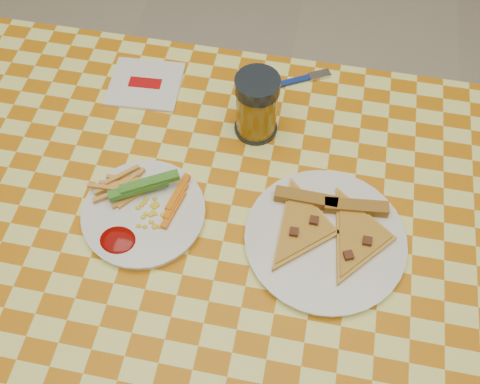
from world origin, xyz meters
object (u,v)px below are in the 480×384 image
at_px(table, 224,260).
at_px(plate_left, 144,214).
at_px(drink_glass, 257,106).
at_px(plate_right, 325,240).

distance_m(table, plate_left, 0.16).
bearing_deg(drink_glass, plate_left, -124.75).
relative_size(plate_left, plate_right, 0.79).
bearing_deg(plate_right, plate_left, -178.25).
bearing_deg(drink_glass, table, -92.73).
bearing_deg(table, drink_glass, 87.27).
xyz_separation_m(table, drink_glass, (0.01, 0.24, 0.14)).
bearing_deg(plate_left, table, -9.00).
bearing_deg(plate_left, drink_glass, 55.25).
height_order(plate_right, drink_glass, drink_glass).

